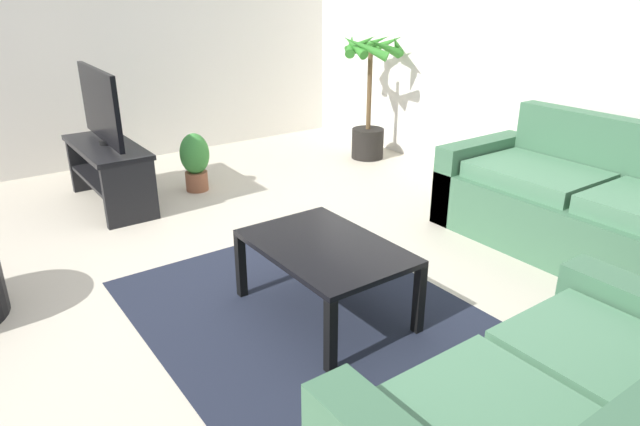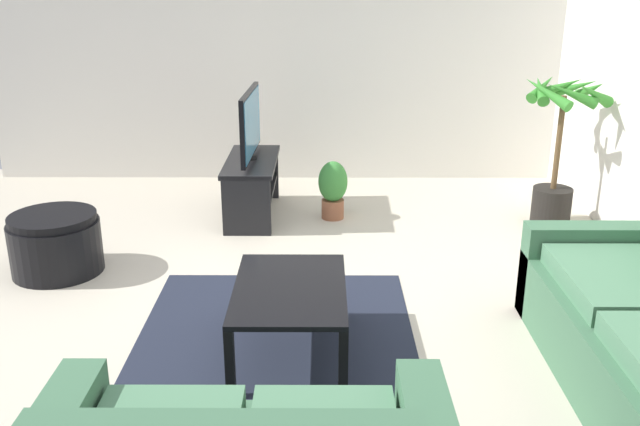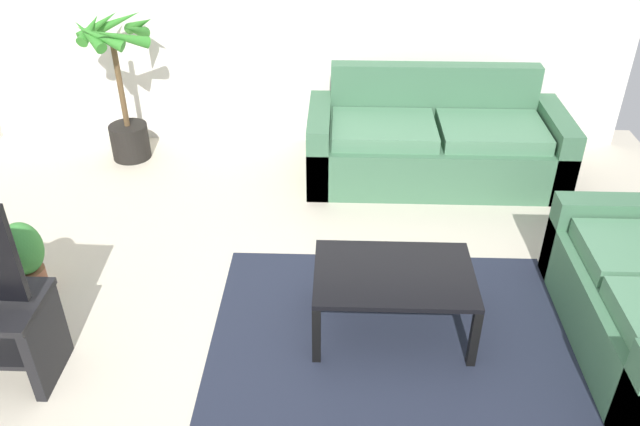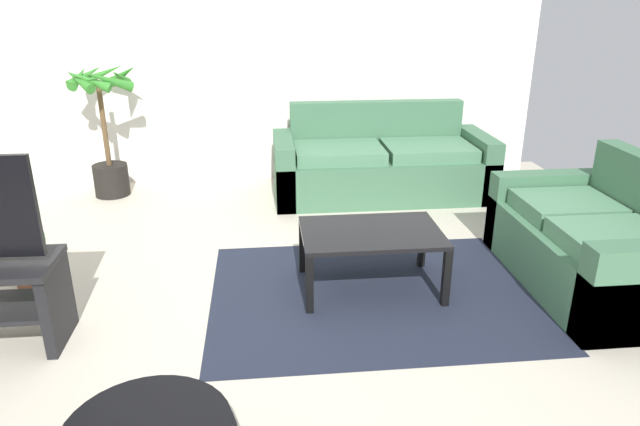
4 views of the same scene
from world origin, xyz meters
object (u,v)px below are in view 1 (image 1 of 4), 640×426
at_px(potted_palm, 370,98).
at_px(potted_plant_small, 195,160).
at_px(couch_main, 597,214).
at_px(tv, 100,105).
at_px(tv_stand, 109,166).
at_px(coffee_table, 325,253).

distance_m(potted_palm, potted_plant_small, 1.99).
bearing_deg(couch_main, tv, -140.57).
height_order(potted_palm, potted_plant_small, potted_palm).
bearing_deg(potted_palm, tv_stand, -94.42).
bearing_deg(potted_plant_small, tv_stand, -96.69).
xyz_separation_m(tv, potted_palm, (0.21, 2.69, -0.20)).
relative_size(tv_stand, potted_plant_small, 2.07).
bearing_deg(potted_plant_small, coffee_table, -6.71).
relative_size(couch_main, tv, 2.09).
relative_size(tv_stand, potted_palm, 0.83).
bearing_deg(couch_main, tv_stand, -140.53).
xyz_separation_m(tv_stand, potted_plant_small, (0.09, 0.74, -0.05)).
relative_size(tv_stand, coffee_table, 1.16).
relative_size(couch_main, potted_plant_small, 4.05).
xyz_separation_m(tv_stand, potted_palm, (0.21, 2.69, 0.31)).
bearing_deg(potted_palm, potted_plant_small, -93.56).
bearing_deg(potted_palm, tv, -94.42).
bearing_deg(tv, couch_main, 39.43).
distance_m(couch_main, tv, 3.85).
bearing_deg(potted_palm, coffee_table, -44.70).
height_order(tv_stand, coffee_table, tv_stand).
bearing_deg(coffee_table, potted_palm, 135.30).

